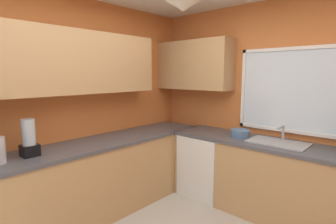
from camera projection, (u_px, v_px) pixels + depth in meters
name	position (u px, v px, depth m)	size (l,w,h in m)	color
room_shell	(181.00, 67.00, 2.33)	(3.69, 3.90, 2.63)	#D17238
counter_run_left	(81.00, 184.00, 2.95)	(0.65, 3.51, 0.89)	tan
counter_run_back	(283.00, 182.00, 2.98)	(2.78, 0.65, 0.89)	tan
dishwasher	(207.00, 164.00, 3.65)	(0.60, 0.60, 0.85)	white
sink_assembly	(278.00, 142.00, 2.98)	(0.64, 0.40, 0.19)	#9EA0A5
bowl	(240.00, 133.00, 3.28)	(0.24, 0.24, 0.09)	#4C7099
blender_appliance	(29.00, 140.00, 2.49)	(0.15, 0.15, 0.36)	black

